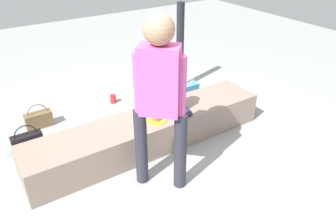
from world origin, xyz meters
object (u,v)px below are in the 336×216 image
(handbag_brown_canvas, at_px, (39,119))
(child_seated, at_px, (176,94))
(gift_bag, at_px, (189,94))
(cake_box_white, at_px, (157,110))
(cake_plate, at_px, (156,119))
(handbag_black_leather, at_px, (27,142))
(adult_standing, at_px, (160,92))
(water_bottle_near_gift, at_px, (158,89))
(party_cup_red, at_px, (113,99))

(handbag_brown_canvas, bearing_deg, child_seated, -41.51)
(gift_bag, xyz_separation_m, cake_box_white, (-0.52, -0.01, -0.08))
(child_seated, relative_size, cake_plate, 2.16)
(cake_box_white, distance_m, handbag_black_leather, 1.62)
(cake_plate, bearing_deg, child_seated, 11.16)
(gift_bag, relative_size, cake_box_white, 1.11)
(adult_standing, bearing_deg, handbag_brown_canvas, 113.35)
(adult_standing, relative_size, cake_plate, 7.31)
(water_bottle_near_gift, distance_m, handbag_black_leather, 1.97)
(adult_standing, height_order, party_cup_red, adult_standing)
(gift_bag, relative_size, handbag_black_leather, 1.08)
(adult_standing, xyz_separation_m, handbag_black_leather, (-0.96, 1.25, -0.88))
(adult_standing, height_order, gift_bag, adult_standing)
(gift_bag, bearing_deg, handbag_black_leather, 177.05)
(child_seated, bearing_deg, water_bottle_near_gift, 68.05)
(cake_plate, height_order, party_cup_red, cake_plate)
(handbag_black_leather, bearing_deg, cake_box_white, -4.35)
(gift_bag, distance_m, water_bottle_near_gift, 0.52)
(child_seated, xyz_separation_m, gift_bag, (0.63, 0.58, -0.42))
(child_seated, bearing_deg, adult_standing, -134.53)
(gift_bag, xyz_separation_m, party_cup_red, (-0.87, 0.61, -0.09))
(party_cup_red, relative_size, cake_box_white, 0.38)
(party_cup_red, distance_m, cake_box_white, 0.72)
(water_bottle_near_gift, relative_size, cake_box_white, 0.60)
(party_cup_red, height_order, handbag_black_leather, handbag_black_leather)
(adult_standing, relative_size, gift_bag, 4.64)
(water_bottle_near_gift, xyz_separation_m, party_cup_red, (-0.67, 0.14, -0.03))
(gift_bag, xyz_separation_m, handbag_brown_canvas, (-1.91, 0.54, -0.05))
(handbag_brown_canvas, bearing_deg, handbag_black_leather, -118.13)
(adult_standing, xyz_separation_m, handbag_brown_canvas, (-0.73, 1.68, -0.88))
(cake_plate, bearing_deg, water_bottle_near_gift, 57.42)
(party_cup_red, relative_size, handbag_black_leather, 0.37)
(water_bottle_near_gift, relative_size, handbag_black_leather, 0.58)
(gift_bag, distance_m, party_cup_red, 1.07)
(child_seated, distance_m, adult_standing, 0.88)
(water_bottle_near_gift, bearing_deg, party_cup_red, 168.48)
(adult_standing, height_order, cake_plate, adult_standing)
(cake_plate, bearing_deg, handbag_brown_canvas, 129.80)
(handbag_brown_canvas, bearing_deg, water_bottle_near_gift, -2.11)
(adult_standing, distance_m, cake_plate, 0.82)
(cake_plate, xyz_separation_m, handbag_black_leather, (-1.22, 0.75, -0.28))
(cake_box_white, bearing_deg, gift_bag, 1.35)
(gift_bag, height_order, handbag_brown_canvas, gift_bag)
(water_bottle_near_gift, bearing_deg, cake_box_white, -123.09)
(cake_plate, height_order, cake_box_white, cake_plate)
(cake_plate, relative_size, handbag_black_leather, 0.69)
(child_seated, relative_size, party_cup_red, 4.05)
(child_seated, bearing_deg, cake_box_white, 79.25)
(adult_standing, bearing_deg, gift_bag, 44.01)
(child_seated, xyz_separation_m, cake_box_white, (0.11, 0.57, -0.51))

